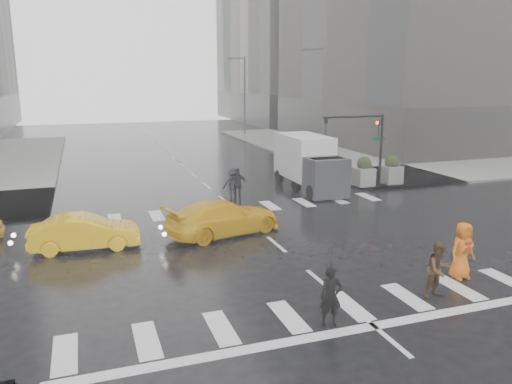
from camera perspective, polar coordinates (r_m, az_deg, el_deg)
name	(u,v)px	position (r m, az deg, el deg)	size (l,w,h in m)	color
ground	(276,244)	(20.55, 2.35, -5.99)	(120.00, 120.00, 0.00)	black
sidewalk_ne	(413,156)	(44.95, 17.49, 3.94)	(35.00, 35.00, 0.15)	gray
building_ne_far	(319,14)	(82.98, 7.16, 19.54)	(26.05, 26.05, 36.00)	#A59F8F
road_markings	(276,244)	(20.55, 2.35, -5.98)	(18.00, 48.00, 0.01)	silver
traffic_signal_pole	(367,136)	(30.88, 12.60, 6.24)	(4.45, 0.42, 4.50)	black
street_lamp_near	(321,100)	(40.36, 7.47, 10.43)	(2.15, 0.22, 9.00)	#59595B
street_lamp_far	(244,92)	(58.92, -1.42, 11.30)	(2.15, 0.22, 9.00)	#59595B
planter_west	(335,174)	(30.39, 8.98, 2.02)	(1.10, 1.10, 1.80)	gray
planter_mid	(364,172)	(31.37, 12.21, 2.23)	(1.10, 1.10, 1.80)	gray
planter_east	(392,170)	(32.45, 15.23, 2.42)	(1.10, 1.10, 1.80)	gray
pedestrian_black	(332,270)	(13.77, 8.66, -8.78)	(1.14, 1.15, 2.43)	black
pedestrian_brown	(439,270)	(16.52, 20.15, -8.35)	(0.87, 0.68, 1.79)	#412B17
pedestrian_orange	(462,250)	(18.29, 22.51, -6.19)	(1.00, 0.69, 1.96)	orange
pedestrian_far_a	(238,184)	(27.69, -2.10, 0.92)	(1.05, 0.64, 1.79)	black
pedestrian_far_b	(233,184)	(27.75, -2.70, 0.91)	(1.14, 0.63, 1.77)	black
taxi_mid	(85,232)	(20.93, -18.96, -4.37)	(1.46, 4.20, 1.38)	#F3B40C
taxi_rear	(223,218)	(21.69, -3.74, -2.93)	(2.08, 4.53, 1.49)	#F3B40C
box_truck	(310,162)	(30.14, 6.14, 3.45)	(2.28, 6.09, 3.23)	white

